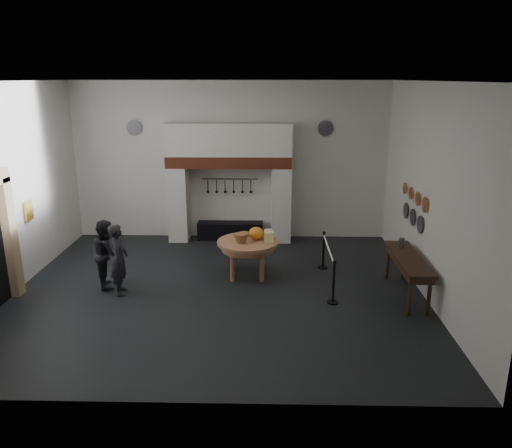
{
  "coord_description": "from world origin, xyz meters",
  "views": [
    {
      "loc": [
        1.08,
        -10.22,
        4.58
      ],
      "look_at": [
        0.82,
        0.7,
        1.35
      ],
      "focal_mm": 35.0,
      "sensor_mm": 36.0,
      "label": 1
    }
  ],
  "objects_px": {
    "barrier_post_near": "(334,283)",
    "barrier_post_far": "(323,251)",
    "side_table": "(409,258)",
    "visitor_far": "(107,254)",
    "visitor_near": "(119,259)",
    "iron_range": "(230,231)",
    "work_table": "(248,242)"
  },
  "relations": [
    {
      "from": "barrier_post_near",
      "to": "barrier_post_far",
      "type": "distance_m",
      "value": 2.0
    },
    {
      "from": "iron_range",
      "to": "side_table",
      "type": "bearing_deg",
      "value": -43.49
    },
    {
      "from": "visitor_far",
      "to": "side_table",
      "type": "bearing_deg",
      "value": -115.56
    },
    {
      "from": "visitor_near",
      "to": "barrier_post_near",
      "type": "height_order",
      "value": "visitor_near"
    },
    {
      "from": "barrier_post_near",
      "to": "iron_range",
      "type": "bearing_deg",
      "value": 119.95
    },
    {
      "from": "work_table",
      "to": "visitor_far",
      "type": "height_order",
      "value": "visitor_far"
    },
    {
      "from": "side_table",
      "to": "barrier_post_near",
      "type": "bearing_deg",
      "value": -166.07
    },
    {
      "from": "visitor_near",
      "to": "visitor_far",
      "type": "height_order",
      "value": "visitor_near"
    },
    {
      "from": "iron_range",
      "to": "barrier_post_near",
      "type": "height_order",
      "value": "barrier_post_near"
    },
    {
      "from": "work_table",
      "to": "side_table",
      "type": "height_order",
      "value": "side_table"
    },
    {
      "from": "iron_range",
      "to": "barrier_post_far",
      "type": "relative_size",
      "value": 2.11
    },
    {
      "from": "iron_range",
      "to": "side_table",
      "type": "distance_m",
      "value": 5.69
    },
    {
      "from": "visitor_far",
      "to": "iron_range",
      "type": "bearing_deg",
      "value": -57.92
    },
    {
      "from": "visitor_near",
      "to": "barrier_post_near",
      "type": "xyz_separation_m",
      "value": [
        4.59,
        -0.39,
        -0.34
      ]
    },
    {
      "from": "side_table",
      "to": "visitor_far",
      "type": "bearing_deg",
      "value": 176.62
    },
    {
      "from": "visitor_far",
      "to": "barrier_post_far",
      "type": "relative_size",
      "value": 1.73
    },
    {
      "from": "work_table",
      "to": "barrier_post_far",
      "type": "distance_m",
      "value": 1.96
    },
    {
      "from": "visitor_near",
      "to": "barrier_post_near",
      "type": "bearing_deg",
      "value": -103.41
    },
    {
      "from": "visitor_far",
      "to": "visitor_near",
      "type": "bearing_deg",
      "value": -157.17
    },
    {
      "from": "side_table",
      "to": "visitor_near",
      "type": "bearing_deg",
      "value": -179.92
    },
    {
      "from": "side_table",
      "to": "barrier_post_far",
      "type": "bearing_deg",
      "value": 135.53
    },
    {
      "from": "work_table",
      "to": "visitor_far",
      "type": "relative_size",
      "value": 0.93
    },
    {
      "from": "side_table",
      "to": "iron_range",
      "type": "bearing_deg",
      "value": 136.51
    },
    {
      "from": "iron_range",
      "to": "side_table",
      "type": "xyz_separation_m",
      "value": [
        4.1,
        -3.89,
        0.62
      ]
    },
    {
      "from": "iron_range",
      "to": "side_table",
      "type": "height_order",
      "value": "side_table"
    },
    {
      "from": "barrier_post_near",
      "to": "barrier_post_far",
      "type": "xyz_separation_m",
      "value": [
        0.0,
        2.0,
        0.0
      ]
    },
    {
      "from": "iron_range",
      "to": "visitor_far",
      "type": "xyz_separation_m",
      "value": [
        -2.52,
        -3.5,
        0.53
      ]
    },
    {
      "from": "iron_range",
      "to": "visitor_near",
      "type": "xyz_separation_m",
      "value": [
        -2.12,
        -3.9,
        0.54
      ]
    },
    {
      "from": "barrier_post_far",
      "to": "visitor_near",
      "type": "bearing_deg",
      "value": -160.73
    },
    {
      "from": "barrier_post_near",
      "to": "barrier_post_far",
      "type": "height_order",
      "value": "same"
    },
    {
      "from": "barrier_post_near",
      "to": "visitor_far",
      "type": "bearing_deg",
      "value": 170.96
    },
    {
      "from": "visitor_near",
      "to": "work_table",
      "type": "bearing_deg",
      "value": -77.06
    }
  ]
}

